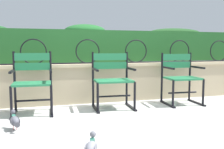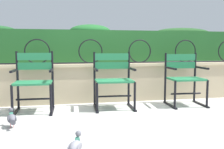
{
  "view_description": "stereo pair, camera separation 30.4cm",
  "coord_description": "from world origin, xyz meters",
  "px_view_note": "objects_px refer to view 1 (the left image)",
  "views": [
    {
      "loc": [
        -1.04,
        -3.59,
        0.95
      ],
      "look_at": [
        0.0,
        0.07,
        0.55
      ],
      "focal_mm": 40.92,
      "sensor_mm": 36.0,
      "label": 1
    },
    {
      "loc": [
        -0.75,
        -3.66,
        0.95
      ],
      "look_at": [
        0.0,
        0.07,
        0.55
      ],
      "focal_mm": 40.92,
      "sensor_mm": 36.0,
      "label": 2
    }
  ],
  "objects_px": {
    "park_chair_left": "(32,81)",
    "pigeon_far_side": "(91,148)",
    "pigeon_near_chairs": "(15,121)",
    "park_chair_centre": "(112,78)",
    "park_chair_right": "(181,76)"
  },
  "relations": [
    {
      "from": "pigeon_near_chairs",
      "to": "pigeon_far_side",
      "type": "bearing_deg",
      "value": -56.05
    },
    {
      "from": "park_chair_left",
      "to": "park_chair_right",
      "type": "xyz_separation_m",
      "value": [
        2.42,
        -0.02,
        -0.01
      ]
    },
    {
      "from": "park_chair_centre",
      "to": "park_chair_right",
      "type": "bearing_deg",
      "value": -0.56
    },
    {
      "from": "pigeon_near_chairs",
      "to": "pigeon_far_side",
      "type": "relative_size",
      "value": 1.02
    },
    {
      "from": "park_chair_left",
      "to": "pigeon_far_side",
      "type": "bearing_deg",
      "value": -74.35
    },
    {
      "from": "pigeon_near_chairs",
      "to": "park_chair_left",
      "type": "bearing_deg",
      "value": 76.48
    },
    {
      "from": "park_chair_right",
      "to": "pigeon_near_chairs",
      "type": "height_order",
      "value": "park_chair_right"
    },
    {
      "from": "park_chair_left",
      "to": "pigeon_near_chairs",
      "type": "height_order",
      "value": "park_chair_left"
    },
    {
      "from": "pigeon_near_chairs",
      "to": "pigeon_far_side",
      "type": "xyz_separation_m",
      "value": [
        0.69,
        -1.03,
        0.0
      ]
    },
    {
      "from": "park_chair_left",
      "to": "pigeon_near_chairs",
      "type": "xyz_separation_m",
      "value": [
        -0.19,
        -0.78,
        -0.36
      ]
    },
    {
      "from": "park_chair_right",
      "to": "park_chair_left",
      "type": "bearing_deg",
      "value": 179.54
    },
    {
      "from": "park_chair_centre",
      "to": "pigeon_far_side",
      "type": "xyz_separation_m",
      "value": [
        -0.7,
        -1.79,
        -0.36
      ]
    },
    {
      "from": "park_chair_left",
      "to": "pigeon_far_side",
      "type": "height_order",
      "value": "park_chair_left"
    },
    {
      "from": "park_chair_centre",
      "to": "pigeon_near_chairs",
      "type": "height_order",
      "value": "park_chair_centre"
    },
    {
      "from": "park_chair_centre",
      "to": "pigeon_far_side",
      "type": "relative_size",
      "value": 3.14
    }
  ]
}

